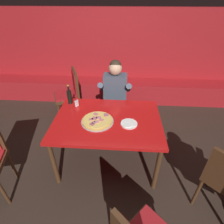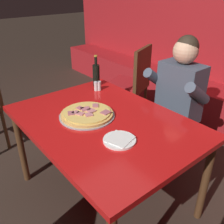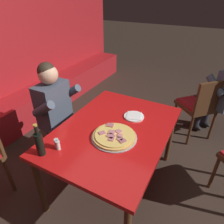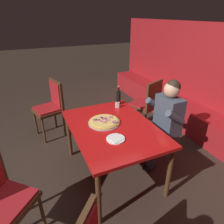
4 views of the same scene
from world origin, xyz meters
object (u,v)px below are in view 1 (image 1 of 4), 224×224
at_px(plate_white_paper, 129,124).
at_px(dining_chair_near_left, 70,92).
at_px(diner_seated_blue_shirt, 115,96).
at_px(pizza, 97,120).
at_px(beer_bottle, 70,97).
at_px(main_dining_table, 107,124).
at_px(shaker_black_pepper, 77,103).
at_px(shaker_oregano, 76,104).

height_order(plate_white_paper, dining_chair_near_left, dining_chair_near_left).
distance_m(plate_white_paper, diner_seated_blue_shirt, 0.85).
bearing_deg(pizza, beer_bottle, 137.40).
distance_m(main_dining_table, shaker_black_pepper, 0.56).
xyz_separation_m(beer_bottle, diner_seated_blue_shirt, (0.64, 0.37, -0.17)).
bearing_deg(diner_seated_blue_shirt, beer_bottle, -149.90).
bearing_deg(main_dining_table, plate_white_paper, -17.67).
bearing_deg(beer_bottle, shaker_oregano, -37.61).
height_order(shaker_oregano, diner_seated_blue_shirt, diner_seated_blue_shirt).
bearing_deg(shaker_black_pepper, pizza, -47.08).
height_order(main_dining_table, shaker_oregano, shaker_oregano).
bearing_deg(pizza, plate_white_paper, -3.59).
xyz_separation_m(main_dining_table, shaker_oregano, (-0.48, 0.28, 0.11)).
bearing_deg(shaker_black_pepper, main_dining_table, -33.27).
relative_size(plate_white_paper, beer_bottle, 0.72).
height_order(main_dining_table, beer_bottle, beer_bottle).
distance_m(plate_white_paper, dining_chair_near_left, 1.58).
xyz_separation_m(beer_bottle, shaker_black_pepper, (0.12, -0.06, -0.07)).
distance_m(pizza, dining_chair_near_left, 1.32).
relative_size(pizza, diner_seated_blue_shirt, 0.32).
height_order(pizza, shaker_black_pepper, shaker_black_pepper).
distance_m(main_dining_table, diner_seated_blue_shirt, 0.73).
height_order(main_dining_table, pizza, pizza).
xyz_separation_m(shaker_oregano, diner_seated_blue_shirt, (0.53, 0.45, -0.10)).
height_order(main_dining_table, dining_chair_near_left, dining_chair_near_left).
height_order(plate_white_paper, shaker_black_pepper, shaker_black_pepper).
bearing_deg(main_dining_table, pizza, -152.20).
height_order(beer_bottle, dining_chair_near_left, beer_bottle).
bearing_deg(pizza, shaker_black_pepper, 132.92).
relative_size(pizza, shaker_oregano, 4.80).
distance_m(main_dining_table, dining_chair_near_left, 1.33).
bearing_deg(shaker_oregano, dining_chair_near_left, 112.59).
xyz_separation_m(shaker_oregano, shaker_black_pepper, (0.01, 0.03, 0.00)).
xyz_separation_m(main_dining_table, pizza, (-0.12, -0.06, 0.09)).
distance_m(pizza, diner_seated_blue_shirt, 0.82).
bearing_deg(main_dining_table, shaker_oregano, 149.67).
height_order(beer_bottle, shaker_oregano, beer_bottle).
bearing_deg(main_dining_table, dining_chair_near_left, 127.16).
bearing_deg(beer_bottle, diner_seated_blue_shirt, 30.10).
xyz_separation_m(pizza, plate_white_paper, (0.40, -0.03, -0.01)).
bearing_deg(dining_chair_near_left, diner_seated_blue_shirt, -20.62).
relative_size(shaker_black_pepper, diner_seated_blue_shirt, 0.07).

